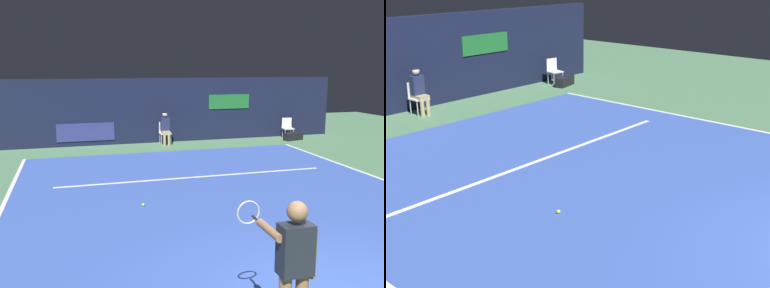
{
  "view_description": "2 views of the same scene",
  "coord_description": "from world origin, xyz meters",
  "views": [
    {
      "loc": [
        -3.31,
        -4.17,
        3.11
      ],
      "look_at": [
        -0.23,
        6.47,
        1.04
      ],
      "focal_mm": 39.54,
      "sensor_mm": 36.0,
      "label": 1
    },
    {
      "loc": [
        -7.82,
        -0.82,
        3.94
      ],
      "look_at": [
        -0.73,
        5.34,
        0.83
      ],
      "focal_mm": 50.75,
      "sensor_mm": 36.0,
      "label": 2
    }
  ],
  "objects": [
    {
      "name": "tennis_player",
      "position": [
        -1.11,
        -0.43,
        0.99
      ],
      "size": [
        0.61,
        0.93,
        1.73
      ],
      "color": "#8C6647",
      "rests_on": "ground"
    },
    {
      "name": "court_surface",
      "position": [
        0.0,
        4.82,
        0.01
      ],
      "size": [
        9.84,
        11.65,
        0.01
      ],
      "primitive_type": "cube",
      "color": "#3856B2",
      "rests_on": "ground"
    },
    {
      "name": "equipment_bag",
      "position": [
        5.68,
        11.53,
        0.16
      ],
      "size": [
        0.89,
        0.51,
        0.32
      ],
      "primitive_type": "cube",
      "rotation": [
        0.0,
        0.0,
        0.24
      ],
      "color": "black",
      "rests_on": "ground"
    },
    {
      "name": "line_service",
      "position": [
        0.0,
        6.86,
        0.01
      ],
      "size": [
        7.67,
        0.1,
        0.01
      ],
      "primitive_type": "cube",
      "color": "white",
      "rests_on": "court_surface"
    },
    {
      "name": "courtside_chair_near",
      "position": [
        5.66,
        12.01,
        0.5
      ],
      "size": [
        0.5,
        0.48,
        0.88
      ],
      "color": "white",
      "rests_on": "ground"
    },
    {
      "name": "ground_plane",
      "position": [
        0.0,
        4.82,
        0.0
      ],
      "size": [
        30.81,
        30.81,
        0.0
      ],
      "primitive_type": "plane",
      "color": "#4C7A56"
    },
    {
      "name": "line_judge_on_chair",
      "position": [
        0.26,
        11.97,
        0.69
      ],
      "size": [
        0.44,
        0.53,
        1.32
      ],
      "color": "white",
      "rests_on": "ground"
    },
    {
      "name": "back_wall",
      "position": [
        -0.0,
        12.74,
        1.3
      ],
      "size": [
        15.84,
        0.33,
        2.6
      ],
      "color": "#141933",
      "rests_on": "ground"
    },
    {
      "name": "tennis_ball",
      "position": [
        -1.85,
        4.8,
        0.05
      ],
      "size": [
        0.07,
        0.07,
        0.07
      ],
      "primitive_type": "sphere",
      "color": "#CCE033",
      "rests_on": "court_surface"
    }
  ]
}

